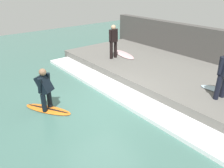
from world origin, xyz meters
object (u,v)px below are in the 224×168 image
at_px(surfboard_waiting_far, 124,54).
at_px(surfboard_riding, 48,109).
at_px(surfer_riding, 45,87).
at_px(surfer_waiting_far, 113,40).
at_px(surfer_waiting_near, 224,72).

bearing_deg(surfboard_waiting_far, surfboard_riding, -159.52).
xyz_separation_m(surfer_riding, surfer_waiting_far, (4.46, 1.91, 0.51)).
height_order(surfboard_riding, surfboard_waiting_far, surfboard_waiting_far).
distance_m(surfboard_riding, surfer_riding, 0.83).
bearing_deg(surfer_riding, surfboard_waiting_far, 20.48).
relative_size(surfer_riding, surfboard_waiting_far, 0.77).
relative_size(surfer_riding, surfer_waiting_near, 0.87).
distance_m(surfer_waiting_far, surfboard_waiting_far, 1.19).
distance_m(surfer_riding, surfer_waiting_far, 4.87).
height_order(surfer_riding, surfboard_waiting_far, surfer_riding).
relative_size(surfer_riding, surfer_waiting_far, 0.87).
distance_m(surfboard_riding, surfer_waiting_near, 5.90).
relative_size(surfer_waiting_near, surfboard_waiting_far, 0.89).
distance_m(surfer_waiting_near, surfer_waiting_far, 5.49).
height_order(surfboard_riding, surfer_riding, surfer_riding).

